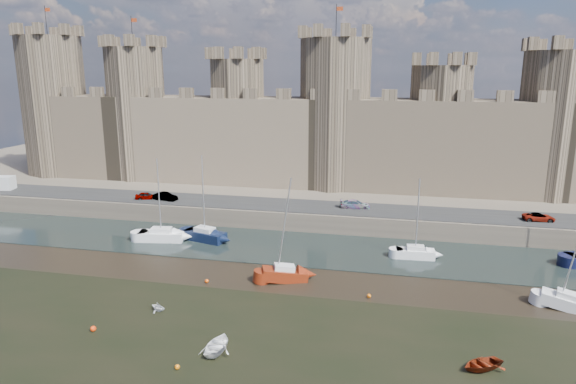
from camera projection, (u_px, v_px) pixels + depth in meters
name	position (u px, v px, depth m)	size (l,w,h in m)	color
ground	(224.00, 352.00, 39.07)	(160.00, 160.00, 0.00)	black
water_channel	(290.00, 247.00, 61.85)	(160.00, 12.00, 0.08)	black
quay	(330.00, 177.00, 95.75)	(160.00, 60.00, 2.50)	#4C443A
road	(305.00, 206.00, 70.76)	(160.00, 7.00, 0.10)	black
castle	(318.00, 129.00, 82.04)	(108.50, 11.00, 29.00)	#42382B
car_0	(147.00, 196.00, 74.41)	(1.28, 3.19, 1.09)	gray
car_1	(165.00, 197.00, 73.80)	(1.27, 3.64, 1.20)	gray
car_2	(355.00, 204.00, 69.65)	(1.65, 4.05, 1.17)	gray
car_3	(539.00, 217.00, 63.81)	(1.76, 3.82, 1.06)	gray
sailboat_0	(161.00, 235.00, 64.06)	(5.84, 3.02, 10.41)	silver
sailboat_1	(205.00, 235.00, 64.08)	(5.75, 3.49, 10.79)	black
sailboat_2	(415.00, 252.00, 58.16)	(4.37, 1.92, 9.24)	white
sailboat_4	(284.00, 273.00, 52.06)	(4.95, 3.27, 10.79)	maroon
sailboat_5	(568.00, 301.00, 45.96)	(4.90, 2.98, 9.90)	silver
dinghy_2	(218.00, 346.00, 39.35)	(2.44, 0.71, 3.41)	white
dinghy_3	(158.00, 307.00, 45.60)	(1.29, 0.79, 1.49)	silver
dinghy_4	(482.00, 365.00, 36.82)	(2.31, 0.67, 3.24)	maroon
buoy_1	(207.00, 281.00, 51.67)	(0.40, 0.40, 0.40)	#E44A0A
buoy_2	(177.00, 367.00, 36.80)	(0.38, 0.38, 0.38)	orange
buoy_3	(369.00, 296.00, 48.29)	(0.40, 0.40, 0.40)	orange
buoy_4	(93.00, 329.00, 42.11)	(0.48, 0.48, 0.48)	#ED370A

